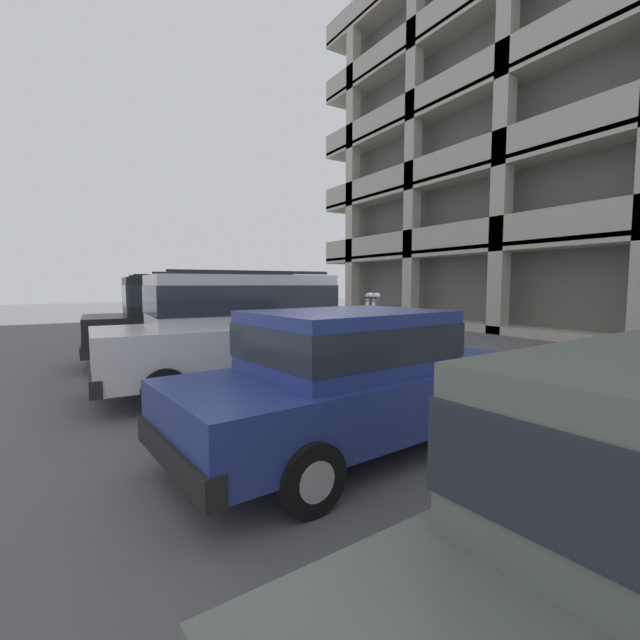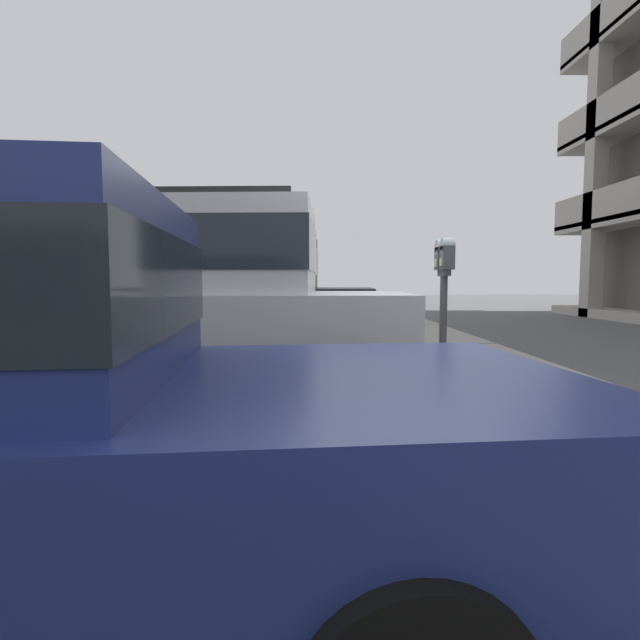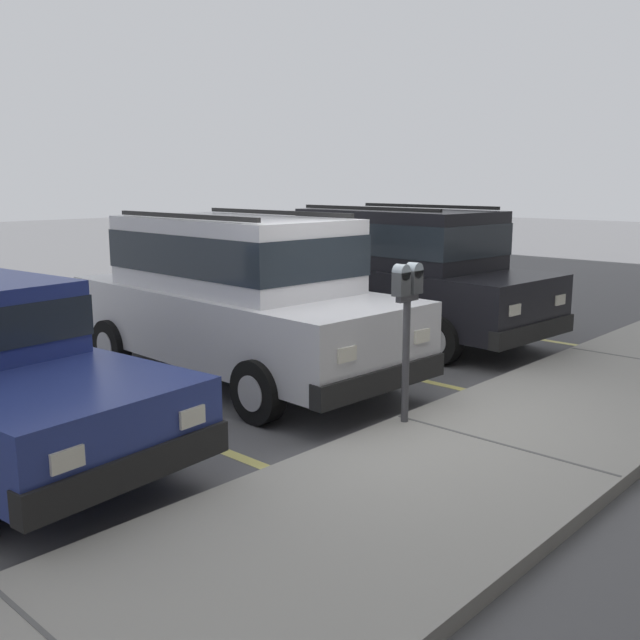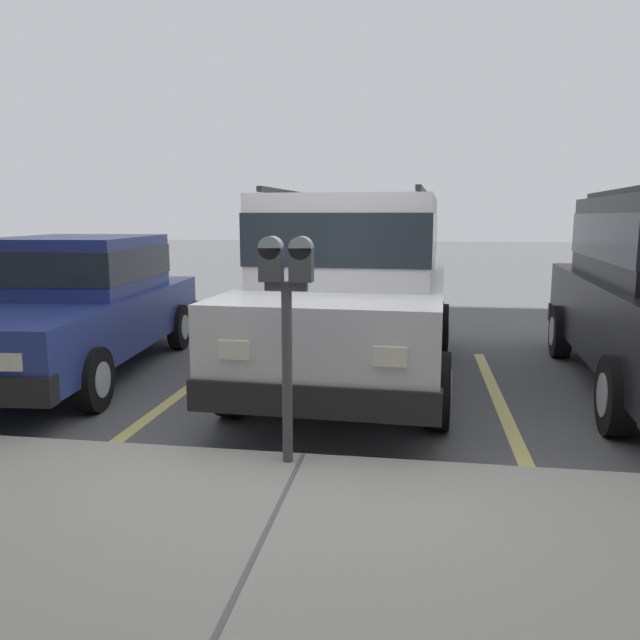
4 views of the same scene
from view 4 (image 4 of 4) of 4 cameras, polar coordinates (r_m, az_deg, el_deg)
name	(u,v)px [view 4 (image 4 of 4)]	position (r m, az deg, el deg)	size (l,w,h in m)	color
ground_plane	(309,465)	(4.75, -1.03, -13.12)	(80.00, 80.00, 0.10)	#565659
sidewalk	(267,540)	(3.55, -4.86, -19.43)	(40.00, 2.20, 0.12)	#9E9B93
parking_stall_lines	(178,396)	(6.43, -12.89, -6.76)	(12.72, 4.80, 0.01)	#DBD16B
silver_suv	(356,281)	(6.72, 3.34, 3.62)	(2.15, 4.85, 2.03)	silver
dark_hatchback	(74,301)	(7.64, -21.55, 1.66)	(2.14, 4.62, 1.54)	navy
parking_meter_near	(286,296)	(4.09, -3.09, 2.17)	(0.35, 0.12, 1.53)	#47474C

